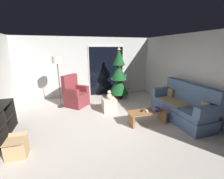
{
  "coord_description": "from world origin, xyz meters",
  "views": [
    {
      "loc": [
        -0.83,
        -3.4,
        2.06
      ],
      "look_at": [
        0.4,
        0.7,
        0.85
      ],
      "focal_mm": 23.73,
      "sensor_mm": 36.0,
      "label": 1
    }
  ],
  "objects_px": {
    "cell_phone": "(158,108)",
    "teddy_bear_cream": "(109,95)",
    "remote_white": "(147,111)",
    "couch": "(183,106)",
    "ottoman": "(109,105)",
    "coffee_table": "(147,115)",
    "armchair": "(75,95)",
    "book_stack": "(157,109)",
    "remote_black": "(142,111)",
    "cardboard_box_open_near_shelf": "(17,148)",
    "floor_lamp": "(57,65)",
    "christmas_tree": "(119,76)"
  },
  "relations": [
    {
      "from": "couch",
      "to": "armchair",
      "type": "height_order",
      "value": "armchair"
    },
    {
      "from": "remote_white",
      "to": "cardboard_box_open_near_shelf",
      "type": "distance_m",
      "value": 3.12
    },
    {
      "from": "armchair",
      "to": "floor_lamp",
      "type": "relative_size",
      "value": 0.63
    },
    {
      "from": "remote_black",
      "to": "remote_white",
      "type": "distance_m",
      "value": 0.13
    },
    {
      "from": "coffee_table",
      "to": "cardboard_box_open_near_shelf",
      "type": "relative_size",
      "value": 2.33
    },
    {
      "from": "remote_black",
      "to": "book_stack",
      "type": "bearing_deg",
      "value": 33.82
    },
    {
      "from": "christmas_tree",
      "to": "cardboard_box_open_near_shelf",
      "type": "relative_size",
      "value": 4.46
    },
    {
      "from": "ottoman",
      "to": "remote_white",
      "type": "bearing_deg",
      "value": -55.89
    },
    {
      "from": "christmas_tree",
      "to": "ottoman",
      "type": "bearing_deg",
      "value": -121.9
    },
    {
      "from": "couch",
      "to": "coffee_table",
      "type": "relative_size",
      "value": 1.78
    },
    {
      "from": "remote_black",
      "to": "cell_phone",
      "type": "distance_m",
      "value": 0.46
    },
    {
      "from": "cardboard_box_open_near_shelf",
      "to": "couch",
      "type": "bearing_deg",
      "value": 5.52
    },
    {
      "from": "cell_phone",
      "to": "floor_lamp",
      "type": "relative_size",
      "value": 0.08
    },
    {
      "from": "couch",
      "to": "cell_phone",
      "type": "bearing_deg",
      "value": 176.44
    },
    {
      "from": "christmas_tree",
      "to": "teddy_bear_cream",
      "type": "relative_size",
      "value": 7.37
    },
    {
      "from": "remote_black",
      "to": "coffee_table",
      "type": "bearing_deg",
      "value": 23.57
    },
    {
      "from": "cell_phone",
      "to": "teddy_bear_cream",
      "type": "distance_m",
      "value": 1.58
    },
    {
      "from": "couch",
      "to": "remote_white",
      "type": "relative_size",
      "value": 12.52
    },
    {
      "from": "coffee_table",
      "to": "armchair",
      "type": "height_order",
      "value": "armchair"
    },
    {
      "from": "remote_black",
      "to": "teddy_bear_cream",
      "type": "xyz_separation_m",
      "value": [
        -0.64,
        1.07,
        0.18
      ]
    },
    {
      "from": "couch",
      "to": "book_stack",
      "type": "distance_m",
      "value": 0.84
    },
    {
      "from": "couch",
      "to": "ottoman",
      "type": "bearing_deg",
      "value": 148.03
    },
    {
      "from": "remote_white",
      "to": "cell_phone",
      "type": "height_order",
      "value": "cell_phone"
    },
    {
      "from": "couch",
      "to": "coffee_table",
      "type": "distance_m",
      "value": 1.12
    },
    {
      "from": "cell_phone",
      "to": "armchair",
      "type": "relative_size",
      "value": 0.13
    },
    {
      "from": "remote_white",
      "to": "ottoman",
      "type": "relative_size",
      "value": 0.35
    },
    {
      "from": "remote_white",
      "to": "book_stack",
      "type": "xyz_separation_m",
      "value": [
        0.31,
        -0.01,
        0.02
      ]
    },
    {
      "from": "couch",
      "to": "remote_black",
      "type": "bearing_deg",
      "value": 174.95
    },
    {
      "from": "cell_phone",
      "to": "cardboard_box_open_near_shelf",
      "type": "bearing_deg",
      "value": 170.5
    },
    {
      "from": "coffee_table",
      "to": "cell_phone",
      "type": "relative_size",
      "value": 7.64
    },
    {
      "from": "ottoman",
      "to": "floor_lamp",
      "type": "bearing_deg",
      "value": 151.22
    },
    {
      "from": "armchair",
      "to": "coffee_table",
      "type": "bearing_deg",
      "value": -46.68
    },
    {
      "from": "christmas_tree",
      "to": "teddy_bear_cream",
      "type": "height_order",
      "value": "christmas_tree"
    },
    {
      "from": "book_stack",
      "to": "armchair",
      "type": "relative_size",
      "value": 0.23
    },
    {
      "from": "ottoman",
      "to": "book_stack",
      "type": "bearing_deg",
      "value": -46.85
    },
    {
      "from": "floor_lamp",
      "to": "cardboard_box_open_near_shelf",
      "type": "distance_m",
      "value": 2.89
    },
    {
      "from": "remote_black",
      "to": "couch",
      "type": "bearing_deg",
      "value": 37.72
    },
    {
      "from": "christmas_tree",
      "to": "armchair",
      "type": "xyz_separation_m",
      "value": [
        -1.79,
        -0.36,
        -0.52
      ]
    },
    {
      "from": "book_stack",
      "to": "cell_phone",
      "type": "bearing_deg",
      "value": 13.85
    },
    {
      "from": "coffee_table",
      "to": "ottoman",
      "type": "xyz_separation_m",
      "value": [
        -0.8,
        1.13,
        -0.03
      ]
    },
    {
      "from": "coffee_table",
      "to": "cardboard_box_open_near_shelf",
      "type": "xyz_separation_m",
      "value": [
        -3.1,
        -0.47,
        -0.07
      ]
    },
    {
      "from": "remote_white",
      "to": "floor_lamp",
      "type": "distance_m",
      "value": 3.26
    },
    {
      "from": "ottoman",
      "to": "cardboard_box_open_near_shelf",
      "type": "relative_size",
      "value": 0.93
    },
    {
      "from": "coffee_table",
      "to": "ottoman",
      "type": "relative_size",
      "value": 2.5
    },
    {
      "from": "couch",
      "to": "teddy_bear_cream",
      "type": "bearing_deg",
      "value": 148.14
    },
    {
      "from": "couch",
      "to": "teddy_bear_cream",
      "type": "height_order",
      "value": "couch"
    },
    {
      "from": "remote_white",
      "to": "remote_black",
      "type": "bearing_deg",
      "value": 171.87
    },
    {
      "from": "coffee_table",
      "to": "floor_lamp",
      "type": "xyz_separation_m",
      "value": [
        -2.36,
        1.99,
        1.26
      ]
    },
    {
      "from": "armchair",
      "to": "floor_lamp",
      "type": "bearing_deg",
      "value": 176.78
    },
    {
      "from": "christmas_tree",
      "to": "cardboard_box_open_near_shelf",
      "type": "height_order",
      "value": "christmas_tree"
    }
  ]
}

